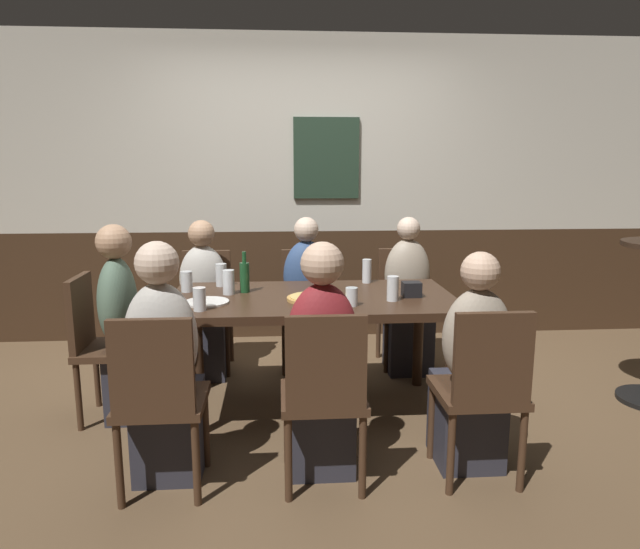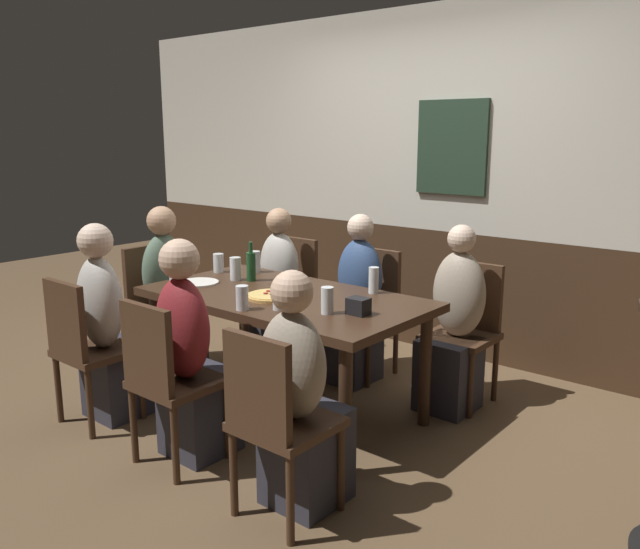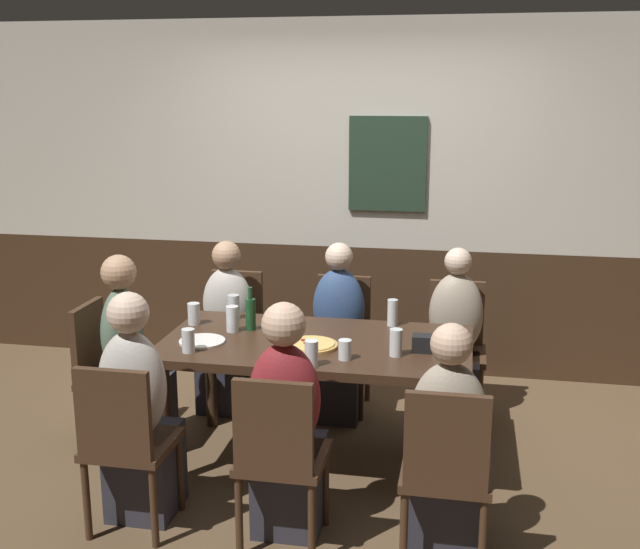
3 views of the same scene
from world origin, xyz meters
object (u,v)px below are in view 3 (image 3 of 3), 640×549
person_left_near (139,423)px  pizza (311,345)px  dining_table (316,355)px  chair_left_far (234,328)px  chair_right_far (455,342)px  tumbler_short (312,355)px  condiment_caddy (423,343)px  person_left_far (227,338)px  pint_glass_stout (188,342)px  person_right_far (454,352)px  pint_glass_amber (232,320)px  plate_white_large (202,341)px  beer_glass_tall (194,315)px  person_right_near (447,456)px  beer_bottle_green (251,313)px  pint_glass_pale (345,351)px  chair_right_near (446,467)px  person_head_west (132,368)px  highball_clear (234,308)px  chair_left_near (125,438)px  chair_mid_near (279,452)px  person_mid_far (337,345)px  tumbler_water (392,314)px  chair_mid_far (341,335)px  chair_head_west (106,367)px  person_mid_near (287,436)px

person_left_near → pizza: bearing=39.5°
dining_table → chair_left_far: size_ratio=1.95×
chair_right_far → tumbler_short: bearing=-118.9°
chair_left_far → condiment_caddy: (1.35, -0.94, 0.29)m
person_left_far → pint_glass_stout: 1.08m
chair_right_far → person_right_far: size_ratio=0.77×
chair_right_far → pint_glass_amber: 1.52m
plate_white_large → beer_glass_tall: bearing=116.9°
person_right_near → person_left_near: bearing=-179.9°
person_left_near → beer_bottle_green: (0.34, 0.85, 0.34)m
pint_glass_amber → pint_glass_pale: bearing=-25.9°
person_left_far → plate_white_large: (0.14, -0.85, 0.27)m
chair_right_near → person_head_west: (-1.86, 0.88, 0.01)m
dining_table → highball_clear: highball_clear is taller
pint_glass_amber → pint_glass_pale: size_ratio=1.44×
chair_right_far → highball_clear: highball_clear is taller
chair_left_far → beer_glass_tall: 0.76m
chair_right_near → person_right_near: (0.00, 0.16, -0.03)m
plate_white_large → condiment_caddy: 1.21m
chair_left_far → chair_left_near: size_ratio=1.00×
chair_mid_near → person_mid_far: bearing=90.0°
person_right_far → pint_glass_amber: 1.45m
tumbler_water → beer_bottle_green: (-0.80, -0.24, 0.03)m
pint_glass_pale → chair_mid_far: bearing=100.2°
person_mid_far → beer_glass_tall: person_mid_far is taller
person_right_near → condiment_caddy: person_right_near is taller
chair_right_far → pizza: chair_right_far is taller
chair_right_far → pint_glass_pale: 1.30m
pint_glass_amber → plate_white_large: bearing=-116.0°
person_left_near → tumbler_water: size_ratio=7.44×
beer_glass_tall → condiment_caddy: 1.39m
chair_right_far → person_left_near: size_ratio=0.74×
pint_glass_amber → tumbler_short: bearing=-40.3°
chair_mid_near → chair_right_far: same height
chair_mid_near → beer_glass_tall: size_ratio=6.81×
chair_right_far → chair_right_near: bearing=-90.0°
person_mid_far → tumbler_water: person_mid_far is taller
chair_right_far → pint_glass_amber: size_ratio=5.84×
person_mid_far → beer_glass_tall: (-0.78, -0.54, 0.31)m
person_right_far → condiment_caddy: 0.85m
person_right_far → chair_right_near: bearing=-90.0°
chair_right_near → highball_clear: bearing=137.8°
chair_head_west → chair_left_near: bearing=-59.4°
person_mid_far → plate_white_large: person_mid_far is taller
person_mid_far → tumbler_short: bearing=-87.2°
person_mid_near → tumbler_short: 0.44m
chair_left_near → pint_glass_stout: (0.12, 0.57, 0.30)m
chair_left_far → person_right_far: (1.51, -0.16, -0.02)m
pizza → highball_clear: bearing=142.6°
pint_glass_stout → beer_bottle_green: bearing=63.6°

